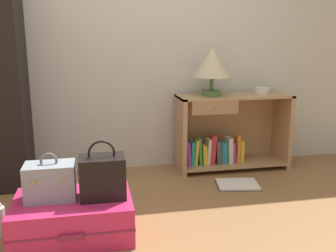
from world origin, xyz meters
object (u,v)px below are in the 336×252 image
bowl (262,91)px  handbag (102,176)px  table_lamp (212,64)px  bookshelf (228,133)px  suitcase_large (74,217)px  train_case (50,181)px  open_book_on_floor (238,185)px

bowl → handbag: (-1.54, -1.06, -0.36)m
table_lamp → handbag: bearing=-135.1°
bookshelf → table_lamp: bearing=-169.6°
suitcase_large → train_case: bearing=171.7°
bowl → handbag: bowl is taller
train_case → suitcase_large: bearing=-8.3°
bookshelf → train_case: 1.84m
table_lamp → bowl: table_lamp is taller
train_case → open_book_on_floor: 1.60m
bookshelf → handbag: 1.60m
suitcase_large → handbag: size_ratio=1.99×
bookshelf → train_case: size_ratio=3.52×
handbag → open_book_on_floor: (1.14, 0.59, -0.37)m
table_lamp → open_book_on_floor: 1.09m
bowl → bookshelf: bearing=-178.7°
bookshelf → open_book_on_floor: bearing=-98.9°
table_lamp → open_book_on_floor: table_lamp is taller
table_lamp → open_book_on_floor: bearing=-75.1°
table_lamp → train_case: bearing=-143.6°
train_case → bookshelf: bearing=33.8°
table_lamp → handbag: size_ratio=1.18×
table_lamp → bowl: 0.58m
bookshelf → train_case: bookshelf is taller
bowl → suitcase_large: bowl is taller
suitcase_large → table_lamp: bearing=39.7°
bookshelf → table_lamp: table_lamp is taller
suitcase_large → open_book_on_floor: (1.33, 0.58, -0.12)m
open_book_on_floor → handbag: bearing=-152.7°
handbag → train_case: bearing=174.4°
suitcase_large → open_book_on_floor: size_ratio=1.86×
suitcase_large → open_book_on_floor: suitcase_large is taller
bowl → open_book_on_floor: bowl is taller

